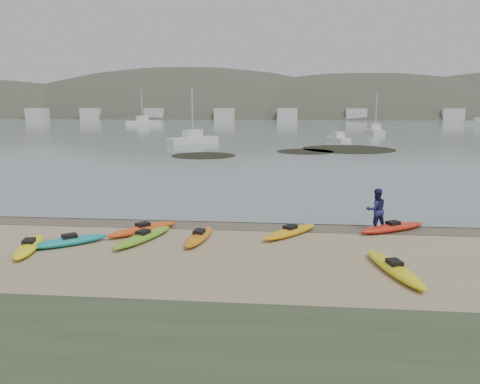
# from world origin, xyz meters

# --- Properties ---
(ground) EXTENTS (600.00, 600.00, 0.00)m
(ground) POSITION_xyz_m (0.00, 0.00, 0.00)
(ground) COLOR tan
(ground) RESTS_ON ground
(wet_sand) EXTENTS (60.00, 60.00, 0.00)m
(wet_sand) POSITION_xyz_m (0.00, -0.30, 0.00)
(wet_sand) COLOR brown
(wet_sand) RESTS_ON ground
(water) EXTENTS (1200.00, 1200.00, 0.00)m
(water) POSITION_xyz_m (0.00, 300.00, 0.01)
(water) COLOR slate
(water) RESTS_ON ground
(kayaks) EXTENTS (21.60, 8.57, 0.34)m
(kayaks) POSITION_xyz_m (0.44, -3.18, 0.17)
(kayaks) COLOR yellow
(kayaks) RESTS_ON ground
(person_east) EXTENTS (1.10, 0.96, 1.92)m
(person_east) POSITION_xyz_m (6.14, -0.80, 0.96)
(person_east) COLOR navy
(person_east) RESTS_ON ground
(kelp_mats) EXTENTS (25.84, 18.17, 0.04)m
(kelp_mats) POSITION_xyz_m (5.16, 34.84, 0.03)
(kelp_mats) COLOR black
(kelp_mats) RESTS_ON water
(moored_boats) EXTENTS (97.59, 72.55, 1.28)m
(moored_boats) POSITION_xyz_m (1.18, 82.18, 0.56)
(moored_boats) COLOR silver
(moored_boats) RESTS_ON ground
(far_hills) EXTENTS (550.00, 135.00, 80.00)m
(far_hills) POSITION_xyz_m (39.38, 193.97, -15.93)
(far_hills) COLOR #384235
(far_hills) RESTS_ON ground
(far_town) EXTENTS (199.00, 5.00, 4.00)m
(far_town) POSITION_xyz_m (6.00, 145.00, 2.00)
(far_town) COLOR beige
(far_town) RESTS_ON ground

